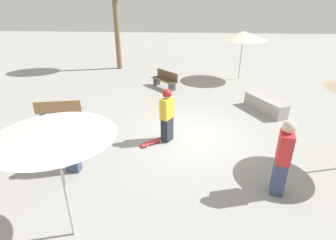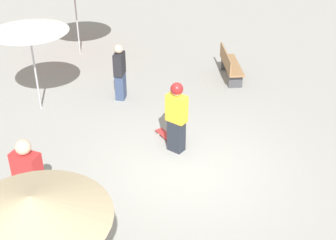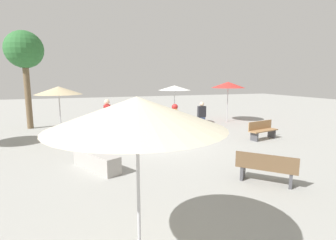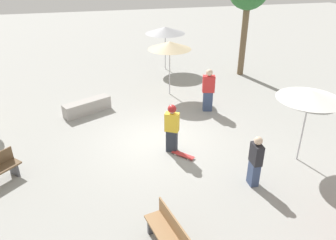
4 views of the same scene
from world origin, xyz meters
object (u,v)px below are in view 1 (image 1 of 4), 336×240
Objects in this scene: shade_umbrella_cream at (243,36)px; bystander_watching at (283,159)px; shade_umbrella_white at (53,128)px; bystander_far at (70,144)px; bench_far at (59,111)px; concrete_ledge at (265,105)px; bench_near at (165,80)px; skater_main at (167,114)px; skateboard at (153,142)px.

shade_umbrella_cream is 1.43× the size of bystander_watching.
shade_umbrella_white is at bearing 125.09° from bystander_watching.
bystander_watching is at bearing 177.01° from bystander_far.
shade_umbrella_white reaches higher than bystander_watching.
bench_far is at bearing 78.20° from bystander_watching.
bystander_far is at bearing 99.69° from bystander_watching.
concrete_ledge is at bearing -141.08° from bystander_far.
shade_umbrella_white reaches higher than bystander_far.
shade_umbrella_cream is (4.87, 11.26, 0.10)m from shade_umbrella_white.
concrete_ledge is at bearing 3.56° from bystander_watching.
shade_umbrella_cream reaches higher than bench_far.
bystander_watching is at bearing 20.68° from shade_umbrella_white.
bench_near is 0.88× the size of bench_far.
skater_main reaches higher than bench_near.
bench_far is 0.91× the size of bystander_watching.
skater_main reaches higher than bystander_far.
skater_main is 0.71× the size of shade_umbrella_white.
bench_far is (-3.58, 1.34, 0.37)m from skateboard.
bench_far is at bearing 98.37° from bench_near.
skateboard is at bearing -29.41° from skater_main.
shade_umbrella_cream is (7.43, 6.34, 1.94)m from bench_far.
bench_near reaches higher than skateboard.
skater_main is at bearing -143.81° from concrete_ledge.
shade_umbrella_cream reaches higher than skateboard.
concrete_ledge is (4.13, 2.98, 0.22)m from skateboard.
skateboard is 0.40× the size of bystander_watching.
skater_main reaches higher than bench_far.
concrete_ledge is 1.22× the size of bench_far.
shade_umbrella_cream is (-0.28, 4.71, 2.09)m from concrete_ledge.
bystander_watching reaches higher than bench_far.
skater_main is 4.63m from concrete_ledge.
bench_far is 0.64× the size of shade_umbrella_cream.
skateboard is 3.84m from bench_far.
concrete_ledge is (3.70, 2.71, -0.65)m from skater_main.
shade_umbrella_cream reaches higher than bystander_far.
skater_main reaches higher than concrete_ledge.
bench_far is at bearing -168.03° from concrete_ledge.
shade_umbrella_white is 2.63m from bystander_far.
bystander_far is at bearing -142.81° from concrete_ledge.
concrete_ledge is at bearing 154.70° from skater_main.
shade_umbrella_white is at bearing 114.39° from bystander_far.
skateboard is at bearing -33.30° from bench_far.
bystander_watching is 5.06m from bystander_far.
bystander_far reaches higher than concrete_ledge.
bystander_watching is 1.16× the size of bystander_far.
shade_umbrella_white is 12.26m from shade_umbrella_cream.
shade_umbrella_white is at bearing -128.20° from concrete_ledge.
skateboard is 0.36× the size of concrete_ledge.
shade_umbrella_cream reaches higher than bench_near.
bystander_watching is at bearing -100.84° from concrete_ledge.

